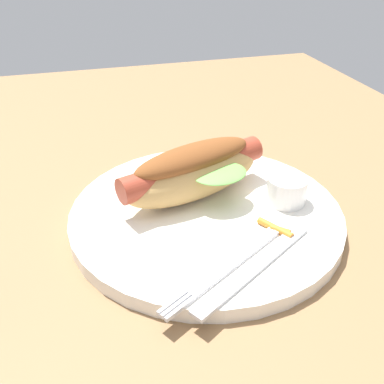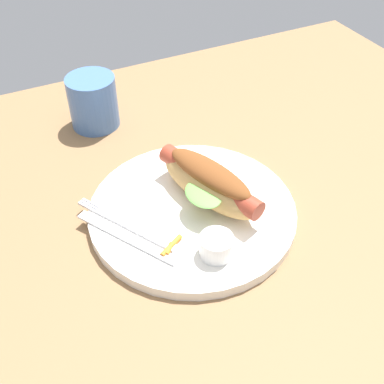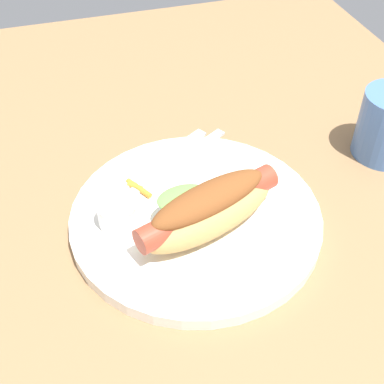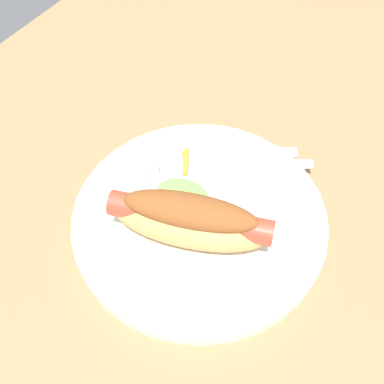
# 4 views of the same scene
# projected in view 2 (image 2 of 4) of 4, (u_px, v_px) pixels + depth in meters

# --- Properties ---
(ground_plane) EXTENTS (1.20, 0.90, 0.02)m
(ground_plane) POSITION_uv_depth(u_px,v_px,m) (200.00, 214.00, 0.70)
(ground_plane) COLOR olive
(plate) EXTENTS (0.29, 0.29, 0.02)m
(plate) POSITION_uv_depth(u_px,v_px,m) (192.00, 212.00, 0.68)
(plate) COLOR white
(plate) RESTS_ON ground_plane
(hot_dog) EXTENTS (0.11, 0.18, 0.06)m
(hot_dog) POSITION_uv_depth(u_px,v_px,m) (208.00, 180.00, 0.67)
(hot_dog) COLOR tan
(hot_dog) RESTS_ON plate
(sauce_ramekin) EXTENTS (0.04, 0.04, 0.03)m
(sauce_ramekin) POSITION_uv_depth(u_px,v_px,m) (216.00, 246.00, 0.60)
(sauce_ramekin) COLOR white
(sauce_ramekin) RESTS_ON plate
(fork) EXTENTS (0.09, 0.15, 0.00)m
(fork) POSITION_uv_depth(u_px,v_px,m) (127.00, 225.00, 0.65)
(fork) COLOR silver
(fork) RESTS_ON plate
(knife) EXTENTS (0.10, 0.14, 0.00)m
(knife) POSITION_uv_depth(u_px,v_px,m) (126.00, 237.00, 0.63)
(knife) COLOR silver
(knife) RESTS_ON plate
(carrot_garnish) EXTENTS (0.04, 0.03, 0.01)m
(carrot_garnish) POSITION_uv_depth(u_px,v_px,m) (171.00, 247.00, 0.62)
(carrot_garnish) COLOR orange
(carrot_garnish) RESTS_ON plate
(drinking_cup) EXTENTS (0.08, 0.08, 0.09)m
(drinking_cup) POSITION_uv_depth(u_px,v_px,m) (93.00, 102.00, 0.82)
(drinking_cup) COLOR #4770B2
(drinking_cup) RESTS_ON ground_plane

